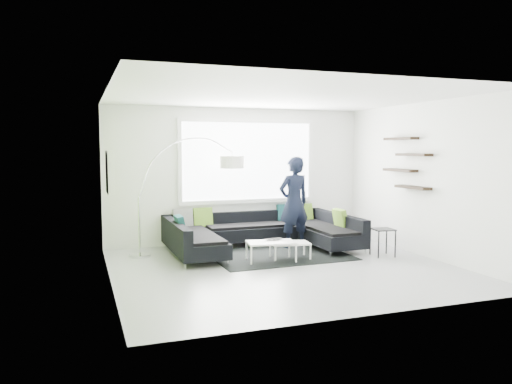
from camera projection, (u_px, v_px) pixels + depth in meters
ground at (284, 268)px, 8.21m from camera, size 5.50×5.50×0.00m
room_shell at (282, 158)px, 8.26m from camera, size 5.54×5.04×2.82m
sectional_sofa at (261, 233)px, 9.59m from camera, size 3.51×2.19×0.75m
rug at (279, 255)px, 9.17m from camera, size 2.50×1.85×0.01m
coffee_table at (281, 250)px, 8.79m from camera, size 1.14×0.76×0.35m
arc_lamp at (139, 197)px, 8.98m from camera, size 2.03×0.62×2.17m
side_table at (383, 242)px, 9.11m from camera, size 0.41×0.41×0.50m
person at (294, 202)px, 9.82m from camera, size 0.79×0.63×1.81m
laptop at (275, 240)px, 8.79m from camera, size 0.36×0.26×0.03m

